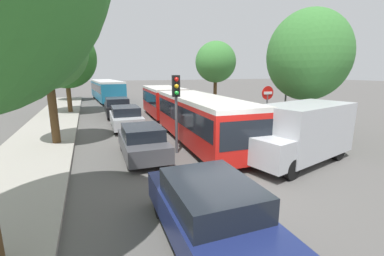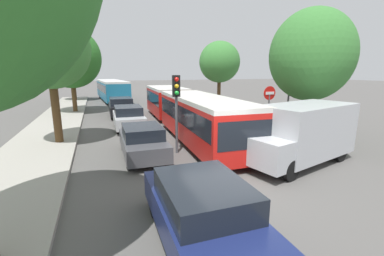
% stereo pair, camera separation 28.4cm
% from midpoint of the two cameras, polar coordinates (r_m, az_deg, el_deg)
% --- Properties ---
extents(ground_plane, '(200.00, 200.00, 0.00)m').
position_cam_midpoint_polar(ground_plane, '(7.94, 8.23, -14.23)').
color(ground_plane, '#565451').
extents(kerb_strip_left, '(3.20, 37.40, 0.14)m').
position_cam_midpoint_polar(kerb_strip_left, '(20.26, -28.88, 1.01)').
color(kerb_strip_left, '#9E998E').
rests_on(kerb_strip_left, ground).
extents(articulated_bus, '(3.15, 15.82, 2.34)m').
position_cam_midpoint_polar(articulated_bus, '(16.01, -2.91, 4.53)').
color(articulated_bus, red).
rests_on(articulated_bus, ground).
extents(city_bus_rear, '(3.32, 11.64, 2.47)m').
position_cam_midpoint_polar(city_bus_rear, '(33.63, -18.71, 8.20)').
color(city_bus_rear, teal).
rests_on(city_bus_rear, ground).
extents(queued_car_navy, '(1.83, 4.14, 1.42)m').
position_cam_midpoint_polar(queued_car_navy, '(5.58, 2.37, -18.03)').
color(queued_car_navy, navy).
rests_on(queued_car_navy, ground).
extents(queued_car_graphite, '(1.75, 3.94, 1.36)m').
position_cam_midpoint_polar(queued_car_graphite, '(10.95, -11.67, -2.96)').
color(queued_car_graphite, '#47474C').
rests_on(queued_car_graphite, ground).
extents(queued_car_silver, '(1.83, 4.14, 1.42)m').
position_cam_midpoint_polar(queued_car_silver, '(16.70, -14.98, 2.28)').
color(queued_car_silver, '#B7BABF').
rests_on(queued_car_silver, ground).
extents(queued_car_black, '(1.93, 4.35, 1.50)m').
position_cam_midpoint_polar(queued_car_black, '(21.54, -16.63, 4.50)').
color(queued_car_black, black).
rests_on(queued_car_black, ground).
extents(white_van, '(5.33, 3.14, 2.31)m').
position_cam_midpoint_polar(white_van, '(10.93, 22.45, -0.69)').
color(white_van, '#B7BABF').
rests_on(white_van, ground).
extents(traffic_light, '(0.35, 0.38, 3.40)m').
position_cam_midpoint_polar(traffic_light, '(11.00, -4.28, 6.93)').
color(traffic_light, '#56595E').
rests_on(traffic_light, ground).
extents(no_entry_sign, '(0.70, 0.08, 2.82)m').
position_cam_midpoint_polar(no_entry_sign, '(13.88, 15.76, 5.07)').
color(no_entry_sign, '#56595E').
rests_on(no_entry_sign, ground).
extents(direction_sign_post, '(0.21, 1.40, 3.60)m').
position_cam_midpoint_polar(direction_sign_post, '(15.63, 19.72, 8.08)').
color(direction_sign_post, '#56595E').
rests_on(direction_sign_post, ground).
extents(tree_left_mid, '(3.68, 3.68, 6.46)m').
position_cam_midpoint_polar(tree_left_mid, '(13.94, -30.25, 15.03)').
color(tree_left_mid, '#51381E').
rests_on(tree_left_mid, ground).
extents(tree_left_far, '(5.00, 5.00, 7.21)m').
position_cam_midpoint_polar(tree_left_far, '(24.47, -26.69, 13.79)').
color(tree_left_far, '#51381E').
rests_on(tree_left_far, ground).
extents(tree_left_distant, '(4.34, 4.34, 6.30)m').
position_cam_midpoint_polar(tree_left_distant, '(34.97, -26.42, 12.10)').
color(tree_left_distant, '#51381E').
rests_on(tree_left_distant, ground).
extents(tree_right_near, '(4.23, 4.23, 6.70)m').
position_cam_midpoint_polar(tree_right_near, '(15.13, 23.93, 14.47)').
color(tree_right_near, '#51381E').
rests_on(tree_right_near, ground).
extents(tree_right_mid, '(3.57, 3.57, 6.15)m').
position_cam_midpoint_polar(tree_right_mid, '(23.41, 4.92, 14.37)').
color(tree_right_mid, '#51381E').
rests_on(tree_right_mid, ground).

